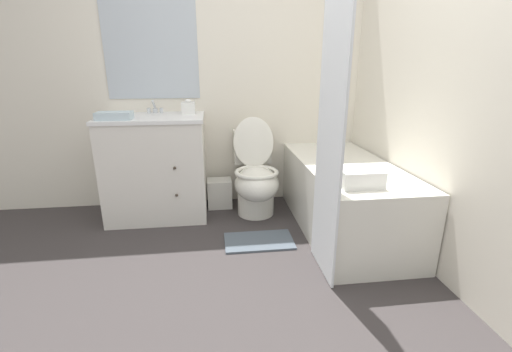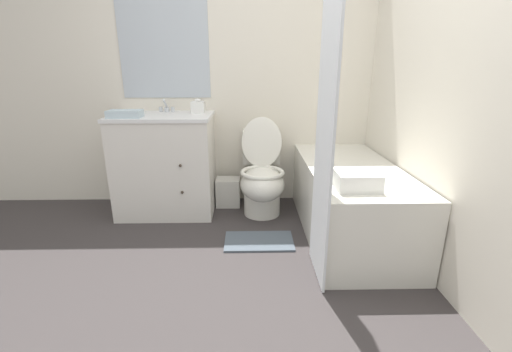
# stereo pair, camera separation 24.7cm
# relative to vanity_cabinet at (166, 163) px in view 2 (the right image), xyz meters

# --- Properties ---
(ground_plane) EXTENTS (14.00, 14.00, 0.00)m
(ground_plane) POSITION_rel_vanity_cabinet_xyz_m (0.73, -1.40, -0.46)
(ground_plane) COLOR #383333
(wall_back) EXTENTS (8.00, 0.06, 2.50)m
(wall_back) POSITION_rel_vanity_cabinet_xyz_m (0.73, 0.31, 0.79)
(wall_back) COLOR silver
(wall_back) RESTS_ON ground_plane
(wall_right) EXTENTS (0.05, 2.68, 2.50)m
(wall_right) POSITION_rel_vanity_cabinet_xyz_m (1.92, -0.56, 0.79)
(wall_right) COLOR silver
(wall_right) RESTS_ON ground_plane
(vanity_cabinet) EXTENTS (0.86, 0.60, 0.90)m
(vanity_cabinet) POSITION_rel_vanity_cabinet_xyz_m (0.00, 0.00, 0.00)
(vanity_cabinet) COLOR silver
(vanity_cabinet) RESTS_ON ground_plane
(sink_faucet) EXTENTS (0.14, 0.12, 0.12)m
(sink_faucet) POSITION_rel_vanity_cabinet_xyz_m (-0.00, 0.19, 0.47)
(sink_faucet) COLOR silver
(sink_faucet) RESTS_ON vanity_cabinet
(toilet) EXTENTS (0.39, 0.66, 0.86)m
(toilet) POSITION_rel_vanity_cabinet_xyz_m (0.87, -0.07, -0.13)
(toilet) COLOR silver
(toilet) RESTS_ON ground_plane
(bathtub) EXTENTS (0.69, 1.53, 0.56)m
(bathtub) POSITION_rel_vanity_cabinet_xyz_m (1.55, -0.48, -0.17)
(bathtub) COLOR silver
(bathtub) RESTS_ON ground_plane
(shower_curtain) EXTENTS (0.02, 0.44, 1.94)m
(shower_curtain) POSITION_rel_vanity_cabinet_xyz_m (1.19, -1.05, 0.52)
(shower_curtain) COLOR white
(shower_curtain) RESTS_ON ground_plane
(wastebasket) EXTENTS (0.23, 0.19, 0.27)m
(wastebasket) POSITION_rel_vanity_cabinet_xyz_m (0.55, 0.12, -0.32)
(wastebasket) COLOR silver
(wastebasket) RESTS_ON ground_plane
(tissue_box) EXTENTS (0.12, 0.12, 0.12)m
(tissue_box) POSITION_rel_vanity_cabinet_xyz_m (0.30, 0.12, 0.49)
(tissue_box) COLOR white
(tissue_box) RESTS_ON vanity_cabinet
(hand_towel_folded) EXTENTS (0.27, 0.16, 0.06)m
(hand_towel_folded) POSITION_rel_vanity_cabinet_xyz_m (-0.26, -0.17, 0.47)
(hand_towel_folded) COLOR silver
(hand_towel_folded) RESTS_ON vanity_cabinet
(bath_towel_folded) EXTENTS (0.27, 0.22, 0.11)m
(bath_towel_folded) POSITION_rel_vanity_cabinet_xyz_m (1.42, -0.99, 0.16)
(bath_towel_folded) COLOR white
(bath_towel_folded) RESTS_ON bathtub
(bath_mat) EXTENTS (0.53, 0.31, 0.02)m
(bath_mat) POSITION_rel_vanity_cabinet_xyz_m (0.82, -0.64, -0.45)
(bath_mat) COLOR #4C5660
(bath_mat) RESTS_ON ground_plane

